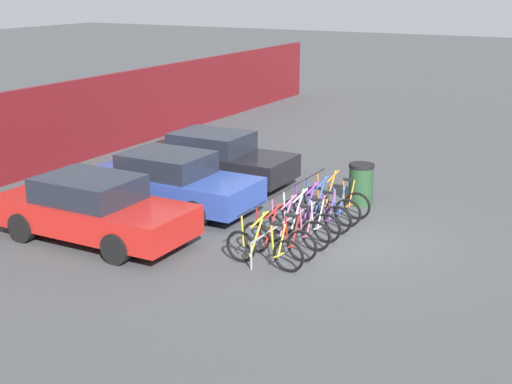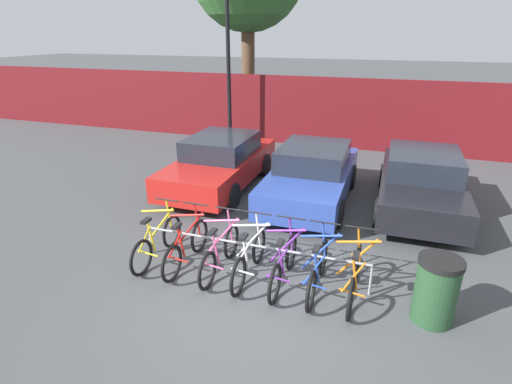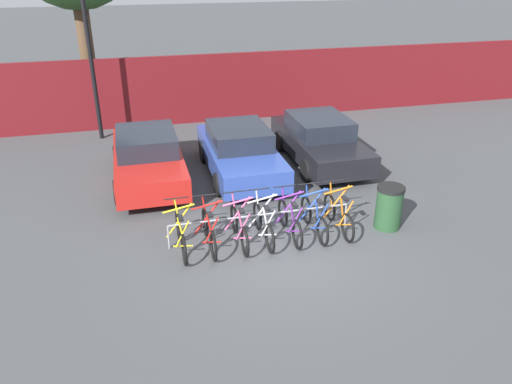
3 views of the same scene
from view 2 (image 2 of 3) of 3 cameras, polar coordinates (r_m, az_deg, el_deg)
name	(u,v)px [view 2 (image 2 of 3)]	position (r m, az deg, el deg)	size (l,w,h in m)	color
ground_plane	(256,298)	(6.67, -0.07, -14.85)	(120.00, 120.00, 0.00)	#424447
hoarding_wall	(341,114)	(14.91, 12.06, 10.91)	(36.00, 0.16, 2.50)	maroon
bike_rack	(251,248)	(7.02, -0.70, -8.00)	(4.13, 0.04, 0.57)	gray
bicycle_yellow	(157,241)	(7.68, -13.91, -6.87)	(0.68, 1.71, 1.05)	black
bicycle_red	(186,247)	(7.39, -9.92, -7.70)	(0.68, 1.71, 1.05)	black
bicycle_pink	(220,253)	(7.13, -5.15, -8.64)	(0.68, 1.71, 1.05)	black
bicycle_white	(249,258)	(6.95, -0.97, -9.41)	(0.68, 1.71, 1.05)	black
bicycle_purple	(284,264)	(6.80, 3.96, -10.26)	(0.68, 1.71, 1.05)	black
bicycle_blue	(318,270)	(6.70, 8.80, -11.01)	(0.68, 1.71, 1.05)	black
bicycle_orange	(355,277)	(6.65, 13.90, -11.72)	(0.68, 1.71, 1.05)	black
car_red	(221,162)	(10.93, -5.07, 4.29)	(1.91, 4.41, 1.40)	red
car_blue	(312,174)	(10.03, 8.02, 2.53)	(1.91, 4.33, 1.40)	#2D479E
car_black	(421,181)	(10.23, 22.50, 1.41)	(1.91, 4.34, 1.40)	black
lamp_post	(228,34)	(14.68, -4.07, 21.64)	(0.24, 0.44, 7.12)	black
trash_bin	(436,290)	(6.50, 24.33, -12.63)	(0.63, 0.63, 1.03)	#234728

